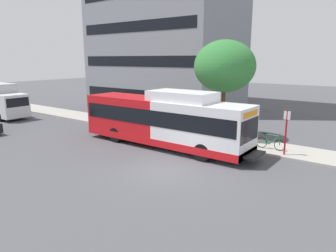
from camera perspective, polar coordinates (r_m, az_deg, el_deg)
name	(u,v)px	position (r m, az deg, el deg)	size (l,w,h in m)	color
ground_plane	(68,145)	(21.43, -17.97, -3.38)	(120.00, 120.00, 0.00)	#4C4C51
sidewalk_curb	(158,129)	(24.67, -1.90, -0.60)	(3.00, 56.00, 0.14)	#A8A399
transit_bus	(164,120)	(19.77, -0.75, 1.02)	(2.58, 12.25, 3.65)	white
bus_stop_sign_pole	(286,129)	(18.82, 20.88, -0.53)	(0.10, 0.36, 2.60)	red
bicycle_parked	(271,142)	(19.92, 18.34, -2.89)	(0.52, 1.76, 1.02)	black
street_tree_near_stop	(225,66)	(22.15, 10.38, 10.71)	(4.24, 4.24, 6.71)	#4C3823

